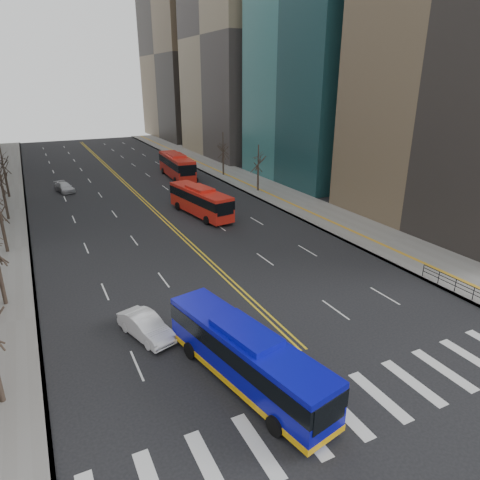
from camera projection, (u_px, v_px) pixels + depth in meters
name	position (u px, v px, depth m)	size (l,w,h in m)	color
ground	(361.00, 403.00, 21.32)	(220.00, 220.00, 0.00)	black
sidewalk_right	(251.00, 183.00, 66.27)	(7.00, 130.00, 0.15)	slate
sidewalk_left	(5.00, 211.00, 52.11)	(5.00, 130.00, 0.15)	slate
crosswalk	(361.00, 403.00, 21.32)	(26.70, 4.00, 0.01)	silver
centerline	(123.00, 181.00, 67.38)	(0.55, 100.00, 0.01)	gold
office_towers	(92.00, 22.00, 70.28)	(83.00, 134.00, 58.00)	gray
pedestrian_railing	(456.00, 283.00, 32.01)	(0.06, 6.06, 1.02)	black
street_trees	(92.00, 182.00, 45.54)	(35.20, 47.20, 7.60)	#31271E
blue_bus	(246.00, 355.00, 22.20)	(4.64, 11.57, 3.31)	#0B0CA6
red_bus_near	(200.00, 200.00, 50.03)	(4.07, 11.07, 3.44)	red
red_bus_far	(177.00, 165.00, 69.14)	(3.55, 12.40, 3.86)	red
car_white	(146.00, 326.00, 26.60)	(1.57, 4.49, 1.48)	white
car_dark_mid	(185.00, 177.00, 67.14)	(1.83, 4.56, 1.55)	black
car_silver	(64.00, 187.00, 60.98)	(1.83, 4.51, 1.31)	#B0AFB5
car_dark_far	(176.00, 160.00, 81.59)	(2.27, 4.93, 1.37)	black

